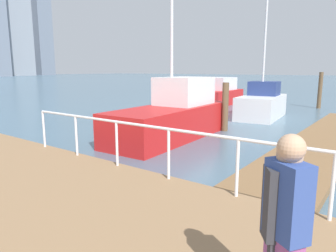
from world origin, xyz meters
TOP-DOWN VIEW (x-y plane):
  - ground_plane at (0.00, 20.00)m, footprint 300.00×300.00m
  - floating_dock at (4.02, 11.86)m, footprint 15.05×2.00m
  - dock_piling_0 at (4.01, 15.81)m, footprint 0.28×0.28m
  - dock_piling_2 at (15.10, 14.16)m, footprint 0.27×0.27m
  - moored_boat_1 at (8.60, 15.84)m, footprint 4.35×2.35m
  - moored_boat_2 at (1.72, 16.87)m, footprint 6.26×2.40m
  - moored_boat_5 at (12.75, 20.86)m, footprint 5.81×2.20m
  - pedestrian_0 at (-5.55, 10.57)m, footprint 0.38×0.42m
  - pedestrian_1 at (-5.50, 10.59)m, footprint 0.38×0.42m
  - skyline_tower_5 at (64.12, 144.45)m, footprint 11.44×6.79m

SIDE VIEW (x-z plane):
  - ground_plane at x=0.00m, z-range 0.00..0.00m
  - floating_dock at x=4.02m, z-range 0.00..0.18m
  - moored_boat_5 at x=12.75m, z-range -0.24..1.81m
  - moored_boat_1 at x=8.60m, z-range -3.91..5.51m
  - moored_boat_2 at x=1.72m, z-range -2.90..4.65m
  - dock_piling_0 at x=4.01m, z-range 0.00..2.09m
  - dock_piling_2 at x=15.10m, z-range 0.00..2.47m
  - pedestrian_1 at x=-5.50m, z-range 0.43..2.07m
  - pedestrian_0 at x=-5.55m, z-range 0.44..2.17m
  - skyline_tower_5 at x=64.12m, z-range 0.00..54.41m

